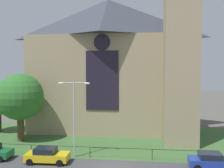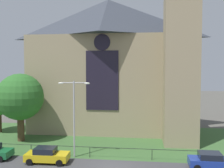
# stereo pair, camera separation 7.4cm
# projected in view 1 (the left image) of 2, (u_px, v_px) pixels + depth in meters

# --- Properties ---
(ground) EXTENTS (160.00, 160.00, 0.00)m
(ground) POSITION_uv_depth(u_px,v_px,m) (122.00, 139.00, 34.14)
(ground) COLOR #56544C
(grass_verge) EXTENTS (120.00, 20.00, 0.01)m
(grass_verge) POSITION_uv_depth(u_px,v_px,m) (121.00, 143.00, 32.16)
(grass_verge) COLOR #3D6633
(grass_verge) RESTS_ON ground
(church_building) EXTENTS (23.20, 16.20, 26.00)m
(church_building) POSITION_uv_depth(u_px,v_px,m) (113.00, 62.00, 39.86)
(church_building) COLOR tan
(church_building) RESTS_ON ground
(iron_railing) EXTENTS (25.77, 0.07, 1.13)m
(iron_railing) POSITION_uv_depth(u_px,v_px,m) (90.00, 148.00, 26.98)
(iron_railing) COLOR black
(iron_railing) RESTS_ON ground
(tree_left_near) EXTENTS (5.95, 5.95, 8.67)m
(tree_left_near) POSITION_uv_depth(u_px,v_px,m) (20.00, 97.00, 33.00)
(tree_left_near) COLOR #4C3823
(tree_left_near) RESTS_ON ground
(streetlamp_near) EXTENTS (3.37, 0.26, 8.01)m
(streetlamp_near) POSITION_uv_depth(u_px,v_px,m) (74.00, 109.00, 26.84)
(streetlamp_near) COLOR #B2B2B7
(streetlamp_near) RESTS_ON ground
(parked_car_yellow) EXTENTS (4.25, 2.13, 1.51)m
(parked_car_yellow) POSITION_uv_depth(u_px,v_px,m) (47.00, 155.00, 25.49)
(parked_car_yellow) COLOR gold
(parked_car_yellow) RESTS_ON ground
(parked_car_blue) EXTENTS (4.22, 2.06, 1.51)m
(parked_car_blue) POSITION_uv_depth(u_px,v_px,m) (212.00, 161.00, 23.91)
(parked_car_blue) COLOR #1E3899
(parked_car_blue) RESTS_ON ground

